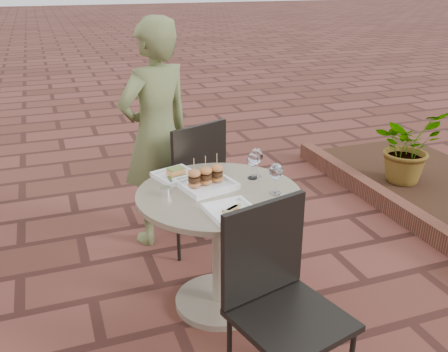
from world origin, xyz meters
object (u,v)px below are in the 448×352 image
object	(u,v)px
diner	(156,135)
chair_near	(278,290)
plate_salmon	(176,175)
chair_far	(190,175)
cafe_table	(219,232)
plate_sliders	(206,180)
plate_tuna	(231,211)

from	to	relation	value
diner	chair_near	bearing A→B (deg)	71.64
diner	plate_salmon	bearing A→B (deg)	63.12
diner	chair_far	bearing A→B (deg)	105.14
cafe_table	plate_sliders	world-z (taller)	plate_sliders
cafe_table	diner	xyz separation A→B (m)	(-0.13, 0.92, 0.31)
chair_far	chair_near	world-z (taller)	same
cafe_table	chair_near	xyz separation A→B (m)	(0.03, -0.70, 0.07)
chair_far	plate_sliders	size ratio (longest dim) A/B	2.78
diner	plate_tuna	bearing A→B (deg)	70.99
chair_far	plate_sliders	xyz separation A→B (m)	(-0.09, -0.61, 0.22)
cafe_table	plate_sliders	bearing A→B (deg)	114.24
cafe_table	chair_near	size ratio (longest dim) A/B	0.97
chair_near	diner	size ratio (longest dim) A/B	0.59
plate_sliders	plate_tuna	xyz separation A→B (m)	(0.01, -0.36, -0.03)
chair_far	diner	xyz separation A→B (m)	(-0.17, 0.21, 0.24)
chair_far	diner	world-z (taller)	diner
chair_near	plate_salmon	bearing A→B (deg)	86.47
diner	plate_tuna	size ratio (longest dim) A/B	6.32
cafe_table	chair_far	distance (m)	0.71
plate_salmon	plate_sliders	world-z (taller)	plate_sliders
diner	cafe_table	bearing A→B (deg)	74.14
plate_salmon	plate_tuna	size ratio (longest dim) A/B	1.12
diner	plate_salmon	distance (m)	0.65
cafe_table	chair_near	world-z (taller)	chair_near
chair_near	plate_salmon	world-z (taller)	chair_near
chair_far	chair_near	distance (m)	1.40
chair_far	cafe_table	bearing A→B (deg)	64.43
diner	plate_tuna	xyz separation A→B (m)	(0.10, -1.18, -0.05)
chair_near	plate_sliders	bearing A→B (deg)	80.42
plate_tuna	diner	bearing A→B (deg)	94.84
chair_far	plate_salmon	bearing A→B (deg)	42.27
chair_far	plate_tuna	size ratio (longest dim) A/B	3.70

